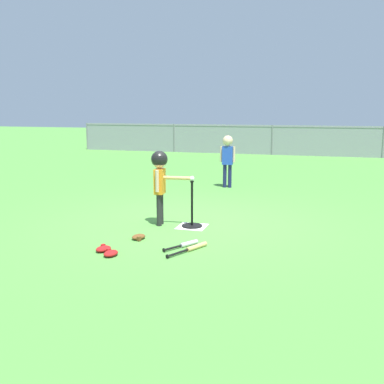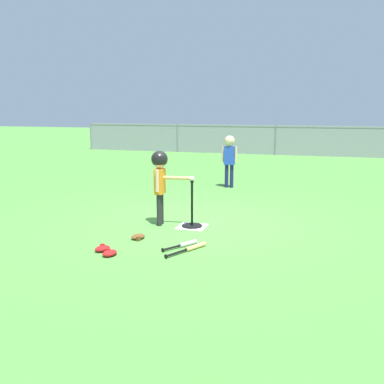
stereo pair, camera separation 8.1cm
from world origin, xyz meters
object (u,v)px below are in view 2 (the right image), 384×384
at_px(glove_by_plate, 110,253).
at_px(baseball_on_tee, 192,179).
at_px(glove_tossed_aside, 138,237).
at_px(batting_tee, 192,219).
at_px(spare_bat_silver, 185,244).
at_px(spare_bat_wood, 192,248).
at_px(batter_child, 160,173).
at_px(fielder_deep_center, 229,154).
at_px(glove_near_bats, 102,248).

bearing_deg(glove_by_plate, baseball_on_tee, 70.61).
distance_m(baseball_on_tee, glove_tossed_aside, 1.25).
distance_m(batting_tee, spare_bat_silver, 1.04).
bearing_deg(glove_tossed_aside, spare_bat_wood, -16.57).
xyz_separation_m(spare_bat_silver, spare_bat_wood, (0.14, -0.12, -0.00)).
height_order(batting_tee, batter_child, batter_child).
xyz_separation_m(fielder_deep_center, glove_tossed_aside, (-0.32, -4.47, -0.74)).
bearing_deg(baseball_on_tee, glove_by_plate, -109.39).
relative_size(batting_tee, spare_bat_silver, 1.38).
relative_size(baseball_on_tee, batter_child, 0.06).
distance_m(batter_child, spare_bat_wood, 1.60).
xyz_separation_m(glove_by_plate, glove_near_bats, (-0.18, 0.14, 0.00)).
relative_size(glove_by_plate, glove_near_bats, 0.91).
bearing_deg(glove_by_plate, batter_child, 87.36).
distance_m(baseball_on_tee, spare_bat_silver, 1.26).
xyz_separation_m(fielder_deep_center, spare_bat_wood, (0.55, -4.73, -0.74)).
xyz_separation_m(fielder_deep_center, glove_by_plate, (-0.37, -5.25, -0.74)).
bearing_deg(spare_bat_silver, baseball_on_tee, 101.47).
bearing_deg(baseball_on_tee, spare_bat_silver, -78.53).
distance_m(batting_tee, spare_bat_wood, 1.19).
height_order(glove_by_plate, glove_tossed_aside, same).
bearing_deg(glove_tossed_aside, fielder_deep_center, 85.89).
xyz_separation_m(batting_tee, spare_bat_silver, (0.21, -1.01, -0.09)).
bearing_deg(spare_bat_silver, glove_by_plate, -141.11).
relative_size(baseball_on_tee, glove_by_plate, 0.31).
distance_m(baseball_on_tee, glove_by_plate, 1.89).
distance_m(spare_bat_wood, glove_near_bats, 1.16).
relative_size(glove_near_bats, glove_tossed_aside, 0.99).
relative_size(batting_tee, batter_child, 0.62).
xyz_separation_m(batting_tee, glove_by_plate, (-0.58, -1.65, -0.08)).
height_order(fielder_deep_center, glove_tossed_aside, fielder_deep_center).
relative_size(batter_child, spare_bat_silver, 2.25).
relative_size(batting_tee, glove_near_bats, 2.78).
bearing_deg(batter_child, spare_bat_wood, -52.20).
xyz_separation_m(baseball_on_tee, glove_near_bats, (-0.75, -1.50, -0.72)).
height_order(batting_tee, glove_near_bats, batting_tee).
distance_m(fielder_deep_center, glove_by_plate, 5.31).
bearing_deg(glove_near_bats, glove_tossed_aside, 70.37).
distance_m(batter_child, glove_by_plate, 1.80).
height_order(baseball_on_tee, spare_bat_silver, baseball_on_tee).
distance_m(glove_by_plate, glove_near_bats, 0.23).
bearing_deg(batter_child, glove_by_plate, -92.64).
xyz_separation_m(glove_by_plate, glove_tossed_aside, (0.05, 0.77, 0.00)).
relative_size(batter_child, spare_bat_wood, 1.74).
xyz_separation_m(spare_bat_wood, glove_tossed_aside, (-0.87, 0.26, 0.01)).
relative_size(fielder_deep_center, glove_tossed_aside, 4.57).
bearing_deg(baseball_on_tee, fielder_deep_center, 93.30).
xyz_separation_m(batter_child, fielder_deep_center, (0.30, 3.64, -0.07)).
height_order(spare_bat_silver, glove_near_bats, glove_near_bats).
relative_size(batting_tee, spare_bat_wood, 1.07).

